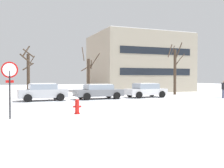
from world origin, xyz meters
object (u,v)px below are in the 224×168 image
object	(u,v)px
parked_car_silver	(43,92)
pedestrian_crossing	(224,88)
stop_sign	(10,79)
fire_hydrant	(77,106)
parked_car_gray	(98,91)
parked_car_white	(146,90)

from	to	relation	value
parked_car_silver	pedestrian_crossing	distance (m)	16.77
stop_sign	fire_hydrant	world-z (taller)	stop_sign
parked_car_gray	parked_car_white	xyz separation A→B (m)	(4.95, 0.09, 0.01)
parked_car_white	stop_sign	bearing A→B (deg)	-142.81
pedestrian_crossing	fire_hydrant	bearing A→B (deg)	-160.48
parked_car_white	parked_car_gray	bearing A→B (deg)	-178.93
parked_car_silver	parked_car_white	size ratio (longest dim) A/B	1.01
fire_hydrant	parked_car_white	size ratio (longest dim) A/B	0.21
fire_hydrant	pedestrian_crossing	size ratio (longest dim) A/B	0.51
fire_hydrant	parked_car_gray	distance (m)	9.91
fire_hydrant	pedestrian_crossing	xyz separation A→B (m)	(15.70, 5.57, 0.54)
fire_hydrant	parked_car_white	world-z (taller)	parked_car_white
parked_car_silver	pedestrian_crossing	xyz separation A→B (m)	(16.42, -3.39, 0.22)
parked_car_white	pedestrian_crossing	xyz separation A→B (m)	(6.52, -3.48, 0.25)
fire_hydrant	parked_car_white	bearing A→B (deg)	44.60
pedestrian_crossing	stop_sign	bearing A→B (deg)	-162.48
parked_car_white	parked_car_silver	bearing A→B (deg)	-179.44
stop_sign	parked_car_white	world-z (taller)	stop_sign
parked_car_gray	stop_sign	bearing A→B (deg)	-128.82
fire_hydrant	pedestrian_crossing	distance (m)	16.67
stop_sign	pedestrian_crossing	distance (m)	19.99
pedestrian_crossing	parked_car_silver	bearing A→B (deg)	168.35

